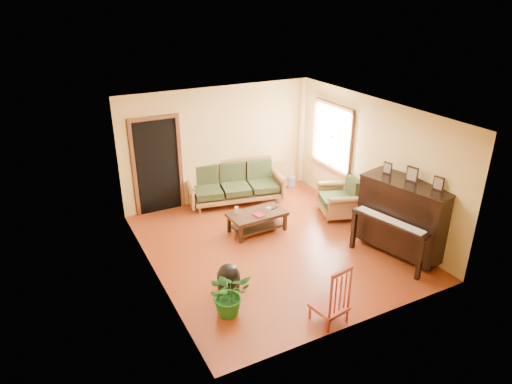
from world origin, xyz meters
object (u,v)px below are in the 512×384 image
armchair (339,195)px  piano (404,218)px  potted_plant (229,294)px  sofa (235,184)px  footstool (229,281)px  ceramic_crock (291,181)px  coffee_table (257,222)px  red_chair (330,293)px

armchair → piano: piano is taller
armchair → potted_plant: size_ratio=1.29×
piano → potted_plant: 3.55m
sofa → footstool: (-1.53, -3.02, -0.28)m
footstool → potted_plant: potted_plant is taller
footstool → ceramic_crock: bearing=45.6°
coffee_table → footstool: coffee_table is taller
footstool → red_chair: red_chair is taller
sofa → armchair: (1.69, -1.60, 0.00)m
armchair → red_chair: size_ratio=0.95×
ceramic_crock → potted_plant: (-3.37, -3.73, 0.23)m
red_chair → potted_plant: (-1.24, 0.81, -0.12)m
potted_plant → sofa: bearing=63.6°
footstool → potted_plant: 0.59m
coffee_table → footstool: (-1.33, -1.56, -0.03)m
piano → footstool: size_ratio=4.20×
coffee_table → potted_plant: potted_plant is taller
footstool → coffee_table: bearing=49.6°
sofa → piano: (1.78, -3.39, 0.25)m
potted_plant → ceramic_crock: bearing=47.9°
sofa → armchair: size_ratio=2.32×
piano → red_chair: bearing=-171.2°
armchair → footstool: 3.53m
piano → ceramic_crock: (-0.16, 3.59, -0.57)m
coffee_table → armchair: armchair is taller
sofa → ceramic_crock: (1.61, 0.20, -0.33)m
sofa → piano: 3.84m
coffee_table → sofa: bearing=82.2°
piano → armchair: bearing=79.1°
red_chair → ceramic_crock: red_chair is taller
sofa → piano: bearing=-51.3°
red_chair → potted_plant: 1.48m
piano → ceramic_crock: 3.64m
footstool → sofa: bearing=63.1°
coffee_table → ceramic_crock: bearing=42.3°
armchair → footstool: (-3.22, -1.42, -0.28)m
sofa → potted_plant: (-1.75, -3.53, -0.10)m
sofa → piano: size_ratio=1.34×
armchair → footstool: armchair is taller
sofa → piano: piano is taller
armchair → ceramic_crock: armchair is taller
armchair → footstool: bearing=-136.4°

